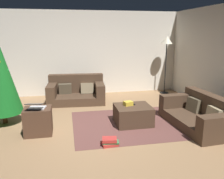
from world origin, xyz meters
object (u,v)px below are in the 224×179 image
Objects in this scene: side_table at (38,121)px; laptop at (36,106)px; ottoman at (133,115)px; couch_right at (201,114)px; tv_remote at (132,104)px; christmas_tree at (0,75)px; couch_left at (76,92)px; book_stack at (110,142)px; corner_lamp at (167,45)px; gift_box at (128,103)px.

side_table is 1.30× the size of laptop.
couch_right is at bearing -15.64° from ottoman.
christmas_tree is (-2.79, 0.45, 0.66)m from tv_remote.
book_stack is (0.45, -2.84, -0.22)m from couch_left.
corner_lamp reaches higher than book_stack.
gift_box is 3.13m from corner_lamp.
christmas_tree reaches higher than side_table.
gift_box is at bearing 8.06° from laptop.
laptop is 0.22× the size of corner_lamp.
corner_lamp reaches higher than gift_box.
couch_left is at bearing 43.53° from couch_right.
couch_right is 3.37× the size of side_table.
ottoman is 1.97m from side_table.
side_table reaches higher than tv_remote.
corner_lamp is (3.72, 2.54, 0.99)m from laptop.
laptop is (-0.01, -0.05, 0.32)m from side_table.
couch_left reaches higher than tv_remote.
couch_left is 3.98× the size of laptop.
corner_lamp reaches higher than side_table.
corner_lamp is at bearing 40.07° from tv_remote.
laptop is (0.79, -0.79, -0.50)m from christmas_tree.
ottoman is 1.88× the size of laptop.
laptop is at bearing 177.68° from tv_remote.
ottoman is 2.02m from laptop.
couch_right is 1.56m from gift_box.
couch_left is 2.25m from side_table.
couch_right is 9.64× the size of gift_box.
ottoman is 1.45× the size of side_table.
couch_left reaches higher than couch_right.
tv_remote is 0.09× the size of corner_lamp.
couch_right is at bearing 13.78° from book_stack.
couch_right is at bearing -17.20° from gift_box.
corner_lamp is (0.36, 2.73, 1.32)m from couch_right.
tv_remote is at bearing -9.27° from christmas_tree.
tv_remote is 2.90m from christmas_tree.
laptop is (-1.98, -0.20, 0.38)m from ottoman.
gift_box is at bearing 6.56° from side_table.
christmas_tree reaches higher than ottoman.
couch_left is 8.80× the size of gift_box.
couch_right is 0.97× the size of corner_lamp.
book_stack is (1.29, -0.70, -0.52)m from laptop.
book_stack is 0.17× the size of corner_lamp.
couch_left is 10.15× the size of tv_remote.
side_table is at bearing -175.77° from ottoman.
tv_remote is 3.02m from corner_lamp.
ottoman is 4.78× the size of tv_remote.
ottoman is at bearing -126.67° from corner_lamp.
couch_left is 0.81× the size of christmas_tree.
couch_left is at bearing 68.47° from laptop.
christmas_tree is at bearing 167.84° from ottoman.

